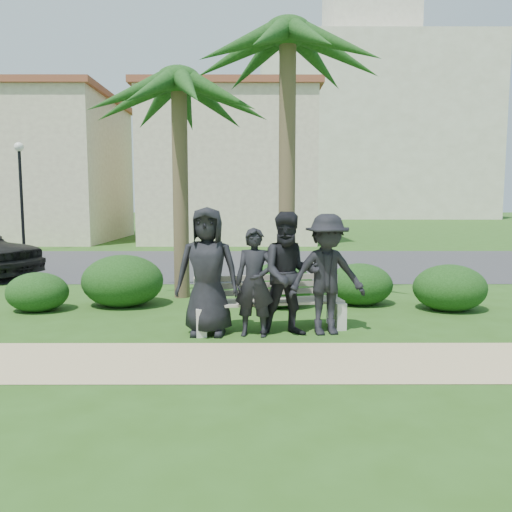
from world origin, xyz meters
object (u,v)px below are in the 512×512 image
Objects in this scene: man_a at (207,271)px; park_bench at (270,306)px; man_b at (255,282)px; street_lamp at (20,177)px; palm_left at (179,83)px; man_d at (327,275)px; man_c at (289,274)px; palm_right at (288,36)px.

park_bench is at bearing 19.55° from man_a.
man_b is (0.71, -0.10, -0.15)m from man_a.
street_lamp is at bearing 127.73° from man_a.
street_lamp is 2.66× the size of man_b.
palm_left is at bearing 112.97° from park_bench.
man_b is 1.09m from man_d.
man_d is at bearing 1.40° from man_c.
palm_right is (0.62, 2.46, 4.27)m from man_b.
man_d reaches higher than park_bench.
street_lamp is at bearing 134.37° from man_b.
man_c is at bearing -55.89° from palm_left.
man_a is 0.32× the size of palm_right.
palm_right reaches higher than man_b.
park_bench is at bearing 123.27° from man_c.
man_c is at bearing 0.38° from man_a.
man_d is at bearing 3.68° from man_a.
man_b is at bearing -53.74° from street_lamp.
palm_right is (2.15, -0.58, 0.72)m from palm_left.
street_lamp is at bearing 128.92° from palm_left.
palm_right is at bearing 69.13° from park_bench.
man_b is at bearing 175.56° from man_d.
park_bench is 5.17m from palm_right.
street_lamp is 16.33m from man_d.
palm_left reaches higher than man_a.
palm_right is (0.11, 2.43, 4.15)m from man_c.
palm_left is at bearing 108.93° from man_a.
man_c reaches higher than park_bench.
palm_left reaches higher than park_bench.
man_a is at bearing -55.69° from street_lamp.
man_b is at bearing -4.24° from man_a.
man_c reaches higher than man_d.
man_b is 0.27× the size of palm_right.
man_a is at bearing -179.55° from man_b.
street_lamp is at bearing 121.86° from man_c.
street_lamp is 1.78× the size of park_bench.
man_a is 1.22m from man_c.
street_lamp is 15.76m from man_b.
man_d is at bearing 13.57° from man_b.
street_lamp is 2.24× the size of man_a.
park_bench is 0.40× the size of palm_right.
palm_right is (9.86, -10.14, 2.13)m from street_lamp.
street_lamp is at bearing 119.67° from man_d.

